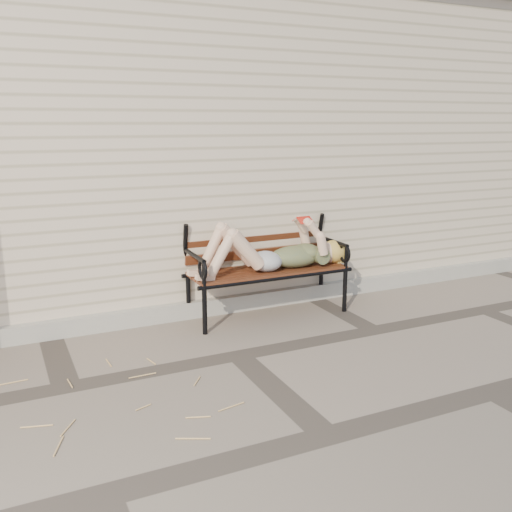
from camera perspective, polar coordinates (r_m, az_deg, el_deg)
ground at (r=4.38m, az=-1.74°, el=-9.91°), size 80.00×80.00×0.00m
house_wall at (r=6.88m, az=-12.01°, el=11.16°), size 8.00×4.00×3.00m
foundation_strip at (r=5.20m, az=-6.02°, el=-5.28°), size 8.00×0.10×0.15m
garden_bench at (r=5.17m, az=0.76°, el=0.37°), size 1.56×0.62×1.01m
reading_woman at (r=5.06m, az=1.51°, el=0.48°), size 1.47×0.33×0.46m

